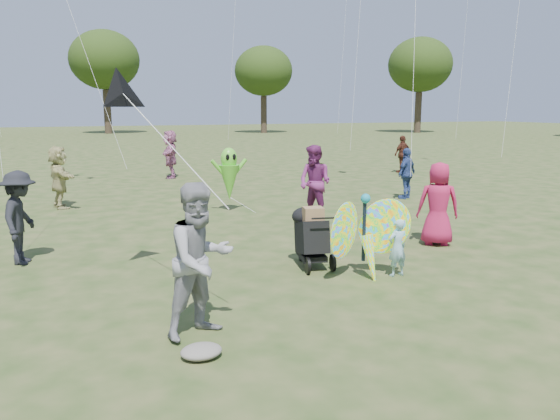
% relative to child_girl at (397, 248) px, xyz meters
% --- Properties ---
extents(ground, '(160.00, 160.00, 0.00)m').
position_rel_child_girl_xyz_m(ground, '(-1.55, -0.60, -0.49)').
color(ground, '#51592B').
rests_on(ground, ground).
extents(child_girl, '(0.37, 0.26, 0.98)m').
position_rel_child_girl_xyz_m(child_girl, '(0.00, 0.00, 0.00)').
color(child_girl, '#91C1CE').
rests_on(child_girl, ground).
extents(adult_man, '(1.13, 1.01, 1.92)m').
position_rel_child_girl_xyz_m(adult_man, '(-3.62, -1.09, 0.47)').
color(adult_man, gray).
rests_on(adult_man, ground).
extents(grey_bag, '(0.48, 0.39, 0.15)m').
position_rel_child_girl_xyz_m(grey_bag, '(-3.81, -1.73, -0.41)').
color(grey_bag, slate).
rests_on(grey_bag, ground).
extents(crowd_a, '(1.00, 0.89, 1.71)m').
position_rel_child_girl_xyz_m(crowd_a, '(1.99, 1.49, 0.36)').
color(crowd_a, '#AE1B46').
rests_on(crowd_a, ground).
extents(crowd_b, '(0.87, 1.21, 1.69)m').
position_rel_child_girl_xyz_m(crowd_b, '(-5.83, 3.24, 0.36)').
color(crowd_b, black).
rests_on(crowd_b, ground).
extents(crowd_c, '(0.99, 0.75, 1.57)m').
position_rel_child_girl_xyz_m(crowd_c, '(4.84, 6.56, 0.29)').
color(crowd_c, navy).
rests_on(crowd_c, ground).
extents(crowd_d, '(0.81, 1.69, 1.74)m').
position_rel_child_girl_xyz_m(crowd_d, '(-5.10, 8.93, 0.38)').
color(crowd_d, tan).
rests_on(crowd_d, ground).
extents(crowd_e, '(1.05, 1.13, 1.87)m').
position_rel_child_girl_xyz_m(crowd_e, '(0.81, 4.79, 0.45)').
color(crowd_e, '#752763').
rests_on(crowd_e, ground).
extents(crowd_h, '(1.00, 0.60, 1.60)m').
position_rel_child_girl_xyz_m(crowd_h, '(8.73, 12.34, 0.31)').
color(crowd_h, '#4E251A').
rests_on(crowd_h, ground).
extents(crowd_j, '(0.93, 1.84, 1.90)m').
position_rel_child_girl_xyz_m(crowd_j, '(-0.89, 14.38, 0.46)').
color(crowd_j, '#B36690').
rests_on(crowd_j, ground).
extents(jogging_stroller, '(0.63, 1.10, 1.09)m').
position_rel_child_girl_xyz_m(jogging_stroller, '(-1.10, 1.05, 0.12)').
color(jogging_stroller, black).
rests_on(jogging_stroller, ground).
extents(butterfly_kite, '(1.74, 0.75, 1.62)m').
position_rel_child_girl_xyz_m(butterfly_kite, '(-0.55, 0.08, 0.20)').
color(butterfly_kite, orange).
rests_on(butterfly_kite, ground).
extents(delta_kite_rig, '(1.39, 2.66, 1.87)m').
position_rel_child_girl_xyz_m(delta_kite_rig, '(-4.15, 1.33, 2.50)').
color(delta_kite_rig, black).
rests_on(delta_kite_rig, ground).
extents(alien_kite, '(1.12, 0.69, 1.74)m').
position_rel_child_girl_xyz_m(alien_kite, '(-0.87, 6.58, 0.48)').
color(alien_kite, '#61CF30').
rests_on(alien_kite, ground).
extents(tree_line, '(91.78, 33.60, 10.79)m').
position_rel_child_girl_xyz_m(tree_line, '(2.12, 44.39, 6.37)').
color(tree_line, '#3A2D21').
rests_on(tree_line, ground).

